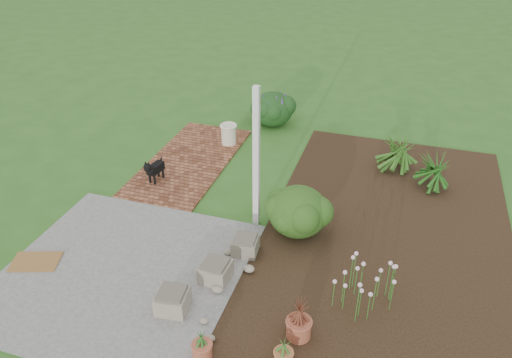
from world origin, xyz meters
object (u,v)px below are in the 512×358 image
(stone_trough_near, at_px, (173,301))
(black_dog, at_px, (154,168))
(evergreen_shrub, at_px, (298,210))
(cream_ceramic_urn, at_px, (229,134))

(stone_trough_near, relative_size, black_dog, 0.75)
(evergreen_shrub, bearing_deg, cream_ceramic_urn, 129.51)
(stone_trough_near, bearing_deg, evergreen_shrub, 61.83)
(cream_ceramic_urn, bearing_deg, evergreen_shrub, -50.49)
(black_dog, xyz_separation_m, evergreen_shrub, (3.03, -0.72, 0.13))
(cream_ceramic_urn, bearing_deg, stone_trough_near, -78.46)
(cream_ceramic_urn, distance_m, evergreen_shrub, 3.50)
(stone_trough_near, xyz_separation_m, black_dog, (-1.82, 2.98, 0.15))
(black_dog, bearing_deg, evergreen_shrub, -3.30)
(black_dog, distance_m, evergreen_shrub, 3.11)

